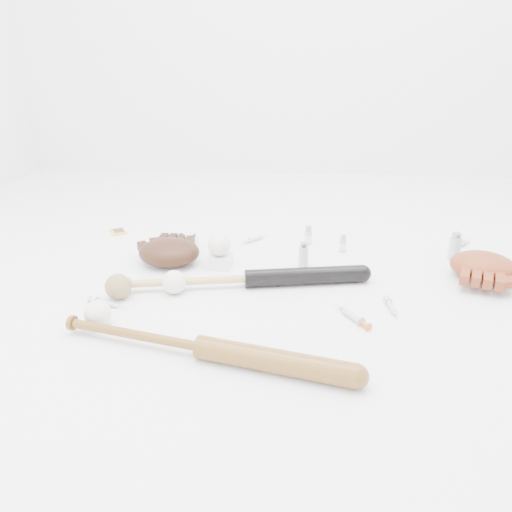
# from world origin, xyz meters

# --- Properties ---
(bat_dark) EXTENTS (0.79, 0.20, 0.06)m
(bat_dark) POSITION_xyz_m (-0.06, -0.04, 0.03)
(bat_dark) COLOR black
(bat_dark) RESTS_ON ground
(bat_wood) EXTENTS (0.79, 0.25, 0.06)m
(bat_wood) POSITION_xyz_m (-0.14, -0.44, 0.03)
(bat_wood) COLOR brown
(bat_wood) RESTS_ON ground
(glove_dark) EXTENTS (0.25, 0.25, 0.09)m
(glove_dark) POSITION_xyz_m (-0.35, 0.12, 0.05)
(glove_dark) COLOR black
(glove_dark) RESTS_ON ground
(glove_tan) EXTENTS (0.32, 0.32, 0.09)m
(glove_tan) POSITION_xyz_m (0.70, 0.08, 0.04)
(glove_tan) COLOR maroon
(glove_tan) RESTS_ON ground
(trading_card) EXTENTS (0.09, 0.10, 0.00)m
(trading_card) POSITION_xyz_m (-0.64, 0.42, 0.00)
(trading_card) COLOR gold
(trading_card) RESTS_ON ground
(pedestal) EXTENTS (0.08, 0.08, 0.04)m
(pedestal) POSITION_xyz_m (-0.17, 0.11, 0.02)
(pedestal) COLOR white
(pedestal) RESTS_ON ground
(baseball_on_pedestal) EXTENTS (0.08, 0.08, 0.08)m
(baseball_on_pedestal) POSITION_xyz_m (-0.17, 0.11, 0.08)
(baseball_on_pedestal) COLOR white
(baseball_on_pedestal) RESTS_ON pedestal
(baseball_left) EXTENTS (0.07, 0.07, 0.07)m
(baseball_left) POSITION_xyz_m (-0.28, -0.10, 0.04)
(baseball_left) COLOR white
(baseball_left) RESTS_ON ground
(baseball_upper) EXTENTS (0.07, 0.07, 0.07)m
(baseball_upper) POSITION_xyz_m (-0.31, 0.27, 0.03)
(baseball_upper) COLOR white
(baseball_upper) RESTS_ON ground
(baseball_mid) EXTENTS (0.07, 0.07, 0.07)m
(baseball_mid) POSITION_xyz_m (-0.45, -0.31, 0.04)
(baseball_mid) COLOR white
(baseball_mid) RESTS_ON ground
(baseball_aged) EXTENTS (0.08, 0.08, 0.08)m
(baseball_aged) POSITION_xyz_m (-0.44, -0.15, 0.04)
(baseball_aged) COLOR olive
(baseball_aged) RESTS_ON ground
(syringe_0) EXTENTS (0.14, 0.07, 0.02)m
(syringe_0) POSITION_xyz_m (-0.47, -0.20, 0.01)
(syringe_0) COLOR #ADBCC6
(syringe_0) RESTS_ON ground
(syringe_1) EXTENTS (0.11, 0.16, 0.02)m
(syringe_1) POSITION_xyz_m (0.25, -0.22, 0.01)
(syringe_1) COLOR #ADBCC6
(syringe_1) RESTS_ON ground
(syringe_2) EXTENTS (0.11, 0.11, 0.02)m
(syringe_2) POSITION_xyz_m (-0.07, 0.36, 0.01)
(syringe_2) COLOR #ADBCC6
(syringe_2) RESTS_ON ground
(syringe_3) EXTENTS (0.04, 0.14, 0.02)m
(syringe_3) POSITION_xyz_m (0.37, -0.16, 0.01)
(syringe_3) COLOR #ADBCC6
(syringe_3) RESTS_ON ground
(syringe_4) EXTENTS (0.14, 0.13, 0.02)m
(syringe_4) POSITION_xyz_m (0.70, 0.35, 0.01)
(syringe_4) COLOR #ADBCC6
(syringe_4) RESTS_ON ground
(vial_0) EXTENTS (0.02, 0.02, 0.07)m
(vial_0) POSITION_xyz_m (0.26, 0.28, 0.03)
(vial_0) COLOR #ABB4BC
(vial_0) RESTS_ON ground
(vial_1) EXTENTS (0.03, 0.03, 0.07)m
(vial_1) POSITION_xyz_m (0.14, 0.35, 0.04)
(vial_1) COLOR #ABB4BC
(vial_1) RESTS_ON ground
(vial_2) EXTENTS (0.03, 0.03, 0.09)m
(vial_2) POSITION_xyz_m (0.12, 0.14, 0.04)
(vial_2) COLOR #ABB4BC
(vial_2) RESTS_ON ground
(vial_3) EXTENTS (0.04, 0.04, 0.10)m
(vial_3) POSITION_xyz_m (0.66, 0.24, 0.05)
(vial_3) COLOR #ABB4BC
(vial_3) RESTS_ON ground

